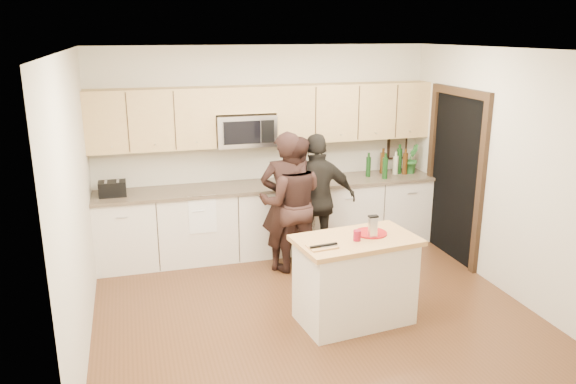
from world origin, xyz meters
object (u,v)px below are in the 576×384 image
object	(u,v)px
woman_center	(292,204)
island	(355,279)
toaster	(112,189)
woman_right	(317,200)
woman_left	(287,202)

from	to	relation	value
woman_center	island	bearing A→B (deg)	115.42
island	toaster	size ratio (longest dim) A/B	3.96
toaster	woman_right	size ratio (longest dim) A/B	0.19
island	woman_left	size ratio (longest dim) A/B	0.73
woman_left	woman_center	world-z (taller)	woman_left
island	toaster	distance (m)	3.16
toaster	woman_left	size ratio (longest dim) A/B	0.18
toaster	woman_center	size ratio (longest dim) A/B	0.19
woman_left	woman_right	bearing A→B (deg)	-151.59
island	woman_left	world-z (taller)	woman_left
toaster	woman_left	world-z (taller)	woman_left
woman_left	woman_center	size ratio (longest dim) A/B	1.04
island	woman_right	distance (m)	1.57
island	woman_right	xyz separation A→B (m)	(0.11, 1.52, 0.38)
toaster	woman_center	xyz separation A→B (m)	(2.09, -0.62, -0.19)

